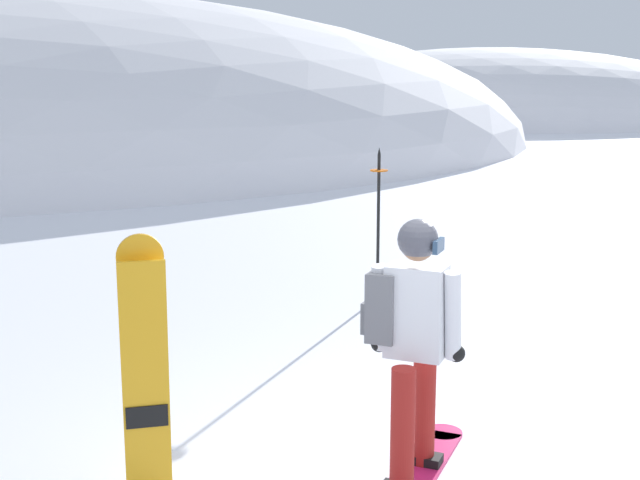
{
  "coord_description": "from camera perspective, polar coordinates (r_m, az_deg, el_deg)",
  "views": [
    {
      "loc": [
        -2.03,
        -4.62,
        2.59
      ],
      "look_at": [
        -0.09,
        3.16,
        1.0
      ],
      "focal_mm": 47.86,
      "sensor_mm": 36.0,
      "label": 1
    }
  ],
  "objects": [
    {
      "name": "ridge_peak_far",
      "position": [
        49.69,
        11.2,
        8.03
      ],
      "size": [
        28.22,
        25.4,
        7.78
      ],
      "color": "white",
      "rests_on": "ground"
    },
    {
      "name": "snowboarder_main",
      "position": [
        5.38,
        6.08,
        -6.95
      ],
      "size": [
        1.21,
        1.53,
        1.71
      ],
      "color": "#D11E5B",
      "rests_on": "ground"
    },
    {
      "name": "spare_snowboard",
      "position": [
        5.28,
        -11.63,
        -8.37
      ],
      "size": [
        0.28,
        0.15,
        1.66
      ],
      "color": "orange",
      "rests_on": "ground"
    },
    {
      "name": "piste_marker_near",
      "position": [
        9.69,
        3.93,
        1.8
      ],
      "size": [
        0.2,
        0.2,
        1.75
      ],
      "color": "black",
      "rests_on": "ground"
    }
  ]
}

